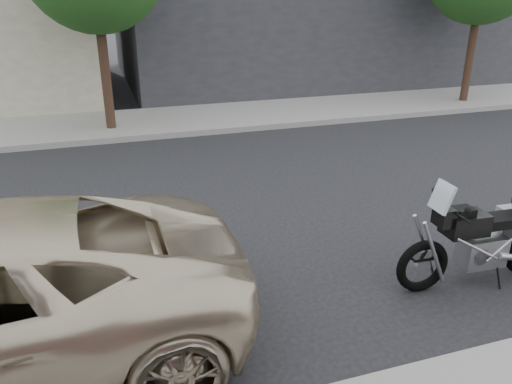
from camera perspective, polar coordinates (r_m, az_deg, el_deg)
The scene contains 3 objects.
ground at distance 8.30m, azimuth 0.08°, elevation -2.60°, with size 120.00×120.00×0.00m, color black.
far_sidewalk at distance 14.27m, azimuth -8.18°, elevation 8.16°, with size 44.00×3.00×0.15m, color gray.
motorcycle at distance 6.91m, azimuth 25.07°, elevation -4.58°, with size 2.25×0.73×1.42m.
Camera 1 is at (2.36, 7.16, 3.48)m, focal length 35.00 mm.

